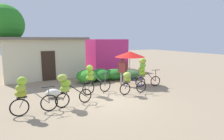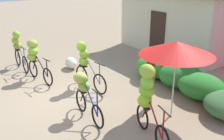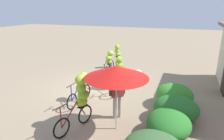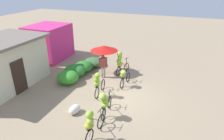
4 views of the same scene
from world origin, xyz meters
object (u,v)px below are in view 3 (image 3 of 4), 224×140
(bicycle_center_loaded, at_px, (119,72))
(bicycle_rightmost, at_px, (80,97))
(bicycle_leftmost, at_px, (117,55))
(person_vendor, at_px, (117,90))
(produce_sack, at_px, (137,74))
(bicycle_near_pile, at_px, (109,61))
(bicycle_by_shop, at_px, (82,85))
(market_umbrella, at_px, (117,72))

(bicycle_center_loaded, bearing_deg, bicycle_rightmost, -3.37)
(bicycle_leftmost, relative_size, person_vendor, 1.05)
(bicycle_rightmost, bearing_deg, bicycle_leftmost, -170.78)
(produce_sack, bearing_deg, bicycle_leftmost, -128.48)
(bicycle_rightmost, distance_m, produce_sack, 5.19)
(produce_sack, distance_m, person_vendor, 4.31)
(bicycle_near_pile, height_order, bicycle_by_shop, bicycle_near_pile)
(bicycle_center_loaded, xyz_separation_m, bicycle_by_shop, (1.64, -0.97, -0.15))
(bicycle_near_pile, relative_size, produce_sack, 2.41)
(bicycle_center_loaded, distance_m, person_vendor, 2.43)
(market_umbrella, xyz_separation_m, bicycle_leftmost, (-6.18, -2.14, -1.05))
(bicycle_leftmost, bearing_deg, bicycle_by_shop, 2.99)
(person_vendor, bearing_deg, bicycle_leftmost, -160.63)
(market_umbrella, relative_size, bicycle_center_loaded, 1.22)
(produce_sack, relative_size, person_vendor, 0.43)
(bicycle_center_loaded, bearing_deg, produce_sack, 168.00)
(person_vendor, bearing_deg, produce_sack, -175.78)
(bicycle_near_pile, height_order, bicycle_center_loaded, bicycle_center_loaded)
(market_umbrella, distance_m, bicycle_rightmost, 1.42)
(bicycle_center_loaded, distance_m, bicycle_by_shop, 1.91)
(market_umbrella, distance_m, bicycle_by_shop, 2.58)
(bicycle_leftmost, height_order, bicycle_near_pile, bicycle_leftmost)
(market_umbrella, height_order, bicycle_leftmost, market_umbrella)
(bicycle_by_shop, bearing_deg, market_umbrella, 54.74)
(market_umbrella, height_order, bicycle_rightmost, market_umbrella)
(bicycle_leftmost, bearing_deg, person_vendor, 19.37)
(bicycle_near_pile, bearing_deg, produce_sack, 99.89)
(market_umbrella, bearing_deg, bicycle_by_shop, -125.26)
(bicycle_leftmost, xyz_separation_m, bicycle_near_pile, (1.56, 0.10, 0.03))
(market_umbrella, bearing_deg, bicycle_near_pile, -156.18)
(produce_sack, bearing_deg, person_vendor, 4.22)
(bicycle_center_loaded, height_order, bicycle_rightmost, bicycle_rightmost)
(person_vendor, bearing_deg, market_umbrella, 16.90)
(bicycle_near_pile, distance_m, bicycle_rightmost, 4.92)
(bicycle_near_pile, bearing_deg, bicycle_rightmost, 10.94)
(market_umbrella, distance_m, produce_sack, 5.18)
(bicycle_by_shop, bearing_deg, produce_sack, 158.76)
(bicycle_leftmost, distance_m, bicycle_rightmost, 6.48)
(bicycle_near_pile, distance_m, bicycle_center_loaded, 1.99)
(bicycle_near_pile, relative_size, person_vendor, 1.03)
(market_umbrella, height_order, bicycle_by_shop, market_umbrella)
(bicycle_center_loaded, distance_m, produce_sack, 2.06)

